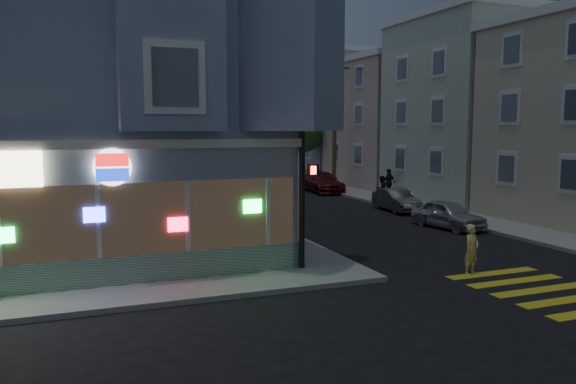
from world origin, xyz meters
TOP-DOWN VIEW (x-y plane):
  - ground at (0.00, 0.00)m, footprint 120.00×120.00m
  - sidewalk_ne at (23.00, 23.00)m, footprint 24.00×42.00m
  - corner_building at (-6.00, 10.98)m, footprint 14.60×14.60m
  - row_house_b at (19.50, 16.00)m, footprint 12.00×8.60m
  - row_house_c at (19.50, 25.00)m, footprint 12.00×8.60m
  - row_house_d at (19.50, 34.00)m, footprint 12.00×8.60m
  - utility_pole at (12.00, 24.00)m, footprint 2.20×0.30m
  - street_tree_near at (12.20, 30.00)m, footprint 3.00×3.00m
  - street_tree_far at (12.20, 38.00)m, footprint 3.00×3.00m
  - running_child at (5.80, 1.80)m, footprint 0.65×0.52m
  - pedestrian_a at (11.30, 16.33)m, footprint 0.86×0.74m
  - pedestrian_b at (13.00, 18.28)m, footprint 1.11×0.72m
  - parked_car_a at (10.08, 8.57)m, footprint 1.92×3.81m
  - parked_car_b at (10.70, 13.77)m, footprint 1.59×3.72m
  - parked_car_c at (10.70, 23.26)m, footprint 2.21×4.92m
  - parked_car_d at (8.73, 30.55)m, footprint 2.79×5.41m
  - traffic_signal at (1.13, 3.78)m, footprint 0.69×0.62m
  - fire_hydrant at (11.30, 13.25)m, footprint 0.50×0.29m

SIDE VIEW (x-z plane):
  - ground at x=0.00m, z-range 0.00..0.00m
  - sidewalk_ne at x=23.00m, z-range 0.00..0.15m
  - parked_car_b at x=10.70m, z-range 0.00..1.19m
  - fire_hydrant at x=11.30m, z-range 0.17..1.04m
  - parked_car_a at x=10.08m, z-range 0.00..1.24m
  - parked_car_c at x=10.70m, z-range 0.00..1.40m
  - parked_car_d at x=8.73m, z-range 0.00..1.46m
  - running_child at x=5.80m, z-range 0.00..1.55m
  - pedestrian_a at x=11.30m, z-range 0.15..1.67m
  - pedestrian_b at x=13.00m, z-range 0.15..1.90m
  - traffic_signal at x=1.13m, z-range 1.12..6.63m
  - street_tree_near at x=12.20m, z-range 1.29..6.59m
  - street_tree_far at x=12.20m, z-range 1.29..6.59m
  - row_house_c at x=19.50m, z-range 0.15..9.15m
  - utility_pole at x=12.00m, z-range 0.30..9.30m
  - row_house_b at x=19.50m, z-range 0.15..10.65m
  - row_house_d at x=19.50m, z-range 0.15..10.65m
  - corner_building at x=-6.00m, z-range 0.12..11.52m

